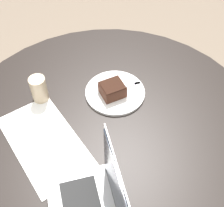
# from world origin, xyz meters

# --- Properties ---
(ground_plane) EXTENTS (12.00, 12.00, 0.00)m
(ground_plane) POSITION_xyz_m (0.00, 0.00, 0.00)
(ground_plane) COLOR #6B5B4C
(dining_table) EXTENTS (1.24, 1.24, 0.78)m
(dining_table) POSITION_xyz_m (0.00, 0.00, 0.62)
(dining_table) COLOR black
(dining_table) RESTS_ON ground_plane
(paper_document) EXTENTS (0.45, 0.33, 0.00)m
(paper_document) POSITION_xyz_m (-0.01, -0.24, 0.78)
(paper_document) COLOR white
(paper_document) RESTS_ON dining_table
(plate) EXTENTS (0.25, 0.25, 0.01)m
(plate) POSITION_xyz_m (-0.16, 0.08, 0.78)
(plate) COLOR white
(plate) RESTS_ON dining_table
(cake_slice) EXTENTS (0.10, 0.10, 0.06)m
(cake_slice) POSITION_xyz_m (-0.15, 0.07, 0.82)
(cake_slice) COLOR #472619
(cake_slice) RESTS_ON plate
(fork) EXTENTS (0.03, 0.17, 0.00)m
(fork) POSITION_xyz_m (-0.17, 0.13, 0.79)
(fork) COLOR silver
(fork) RESTS_ON plate
(coffee_glass) EXTENTS (0.07, 0.07, 0.11)m
(coffee_glass) POSITION_xyz_m (-0.23, -0.22, 0.83)
(coffee_glass) COLOR #C6AD89
(coffee_glass) RESTS_ON dining_table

